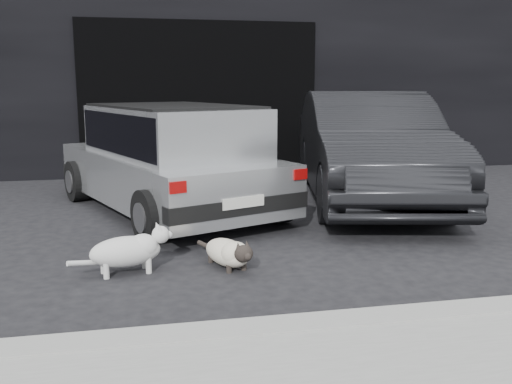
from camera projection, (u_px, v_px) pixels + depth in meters
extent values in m
plane|color=black|center=(148.00, 238.00, 5.86)|extent=(80.00, 80.00, 0.00)
cube|color=black|center=(188.00, 36.00, 11.37)|extent=(34.00, 4.00, 5.00)
cube|color=black|center=(200.00, 99.00, 9.66)|extent=(4.00, 0.10, 2.60)
cube|color=gray|center=(321.00, 328.00, 3.55)|extent=(18.00, 0.25, 0.12)
cube|color=#BBBDC0|center=(168.00, 175.00, 7.05)|extent=(2.76, 3.87, 0.56)
cube|color=#BBBDC0|center=(173.00, 131.00, 6.79)|extent=(2.15, 2.70, 0.56)
cube|color=black|center=(173.00, 131.00, 6.79)|extent=(2.13, 2.62, 0.45)
cube|color=black|center=(240.00, 206.00, 5.66)|extent=(1.54, 0.72, 0.16)
cube|color=black|center=(120.00, 166.00, 8.47)|extent=(1.54, 0.72, 0.16)
cube|color=silver|center=(244.00, 202.00, 5.58)|extent=(0.45, 0.18, 0.11)
cube|color=#8C0707|center=(178.00, 187.00, 5.17)|extent=(0.16, 0.08, 0.11)
cube|color=#8C0707|center=(300.00, 174.00, 5.92)|extent=(0.16, 0.08, 0.11)
cube|color=black|center=(172.00, 106.00, 6.74)|extent=(2.07, 2.48, 0.03)
cylinder|color=black|center=(150.00, 217.00, 5.62)|extent=(0.38, 0.58, 0.54)
cylinder|color=slate|center=(139.00, 218.00, 5.56)|extent=(0.13, 0.29, 0.30)
cylinder|color=black|center=(278.00, 200.00, 6.45)|extent=(0.38, 0.58, 0.54)
cylinder|color=slate|center=(285.00, 198.00, 6.50)|extent=(0.13, 0.29, 0.30)
cylinder|color=black|center=(77.00, 181.00, 7.67)|extent=(0.38, 0.58, 0.54)
cylinder|color=slate|center=(69.00, 182.00, 7.61)|extent=(0.13, 0.29, 0.30)
cylinder|color=black|center=(181.00, 172.00, 8.50)|extent=(0.38, 0.58, 0.54)
cylinder|color=slate|center=(188.00, 171.00, 8.56)|extent=(0.13, 0.29, 0.30)
imported|color=black|center=(368.00, 147.00, 7.60)|extent=(2.46, 4.66, 1.46)
ellipsoid|color=beige|center=(227.00, 252.00, 4.94)|extent=(0.46, 0.63, 0.22)
ellipsoid|color=beige|center=(235.00, 254.00, 4.81)|extent=(0.31, 0.31, 0.21)
ellipsoid|color=black|center=(244.00, 254.00, 4.68)|extent=(0.20, 0.19, 0.15)
sphere|color=black|center=(248.00, 257.00, 4.62)|extent=(0.06, 0.06, 0.06)
cone|color=black|center=(247.00, 245.00, 4.70)|extent=(0.07, 0.08, 0.08)
cone|color=black|center=(238.00, 246.00, 4.66)|extent=(0.07, 0.08, 0.08)
cylinder|color=black|center=(244.00, 266.00, 4.85)|extent=(0.05, 0.05, 0.07)
cylinder|color=black|center=(229.00, 269.00, 4.77)|extent=(0.05, 0.05, 0.07)
cylinder|color=black|center=(225.00, 256.00, 5.13)|extent=(0.05, 0.05, 0.07)
cylinder|color=black|center=(211.00, 258.00, 5.06)|extent=(0.05, 0.05, 0.07)
cylinder|color=black|center=(211.00, 248.00, 5.20)|extent=(0.23, 0.27, 0.10)
ellipsoid|color=silver|center=(125.00, 252.00, 4.74)|extent=(0.64, 0.41, 0.25)
ellipsoid|color=silver|center=(143.00, 247.00, 4.79)|extent=(0.30, 0.30, 0.21)
ellipsoid|color=silver|center=(161.00, 235.00, 4.84)|extent=(0.18, 0.19, 0.15)
sphere|color=silver|center=(168.00, 235.00, 4.86)|extent=(0.07, 0.07, 0.07)
cone|color=silver|center=(157.00, 226.00, 4.85)|extent=(0.08, 0.07, 0.08)
cone|color=silver|center=(160.00, 228.00, 4.78)|extent=(0.08, 0.07, 0.08)
cylinder|color=silver|center=(145.00, 260.00, 4.90)|extent=(0.05, 0.05, 0.15)
cylinder|color=silver|center=(149.00, 265.00, 4.76)|extent=(0.05, 0.05, 0.15)
cylinder|color=silver|center=(103.00, 265.00, 4.76)|extent=(0.05, 0.05, 0.15)
cylinder|color=silver|center=(106.00, 270.00, 4.63)|extent=(0.05, 0.05, 0.15)
cylinder|color=silver|center=(86.00, 263.00, 4.62)|extent=(0.30, 0.21, 0.10)
ellipsoid|color=gray|center=(113.00, 251.00, 4.67)|extent=(0.24, 0.20, 0.11)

